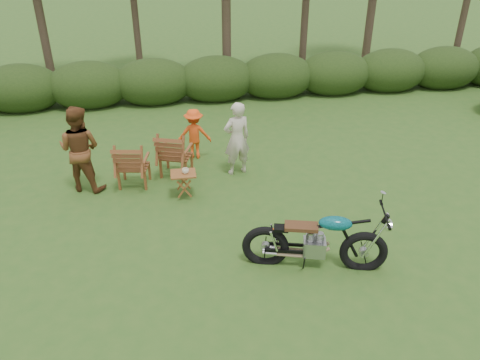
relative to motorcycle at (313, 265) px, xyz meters
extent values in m
plane|color=#2C531B|center=(-0.52, -0.14, 0.00)|extent=(80.00, 80.00, 0.00)
ellipsoid|color=#1E3312|center=(-6.52, 8.86, 0.63)|extent=(2.52, 1.68, 1.51)
ellipsoid|color=#1E3312|center=(-4.52, 8.86, 0.63)|extent=(2.52, 1.68, 1.51)
ellipsoid|color=#1E3312|center=(-2.52, 8.86, 0.63)|extent=(2.52, 1.68, 1.51)
ellipsoid|color=#1E3312|center=(-0.52, 8.86, 0.63)|extent=(2.52, 1.68, 1.51)
ellipsoid|color=#1E3312|center=(1.48, 8.86, 0.63)|extent=(2.52, 1.68, 1.51)
ellipsoid|color=#1E3312|center=(3.48, 8.86, 0.63)|extent=(2.52, 1.68, 1.51)
ellipsoid|color=#1E3312|center=(5.48, 8.86, 0.63)|extent=(2.52, 1.68, 1.51)
ellipsoid|color=#1E3312|center=(7.48, 8.86, 0.63)|extent=(2.52, 1.68, 1.51)
imported|color=beige|center=(-1.92, 2.61, 0.60)|extent=(0.17, 0.17, 0.11)
imported|color=beige|center=(-0.71, 3.50, 0.00)|extent=(0.70, 0.55, 1.69)
imported|color=brown|center=(-4.04, 3.34, 0.00)|extent=(1.09, 0.98, 1.85)
imported|color=#EF4D16|center=(-1.59, 4.48, 0.00)|extent=(0.85, 0.55, 1.23)
camera|label=1|loc=(-2.23, -5.91, 4.99)|focal=35.00mm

